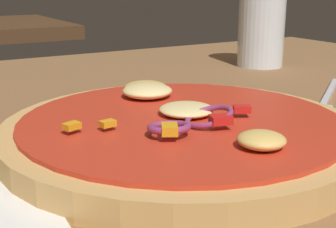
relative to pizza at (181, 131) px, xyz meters
name	(u,v)px	position (x,y,z in m)	size (l,w,h in m)	color
dining_table	(186,164)	(0.01, 0.00, -0.03)	(1.12, 0.92, 0.04)	brown
pizza	(181,131)	(0.00, 0.00, 0.00)	(0.27, 0.27, 0.03)	tan
fork	(326,100)	(0.20, 0.04, -0.01)	(0.16, 0.12, 0.01)	silver
beer_glass	(261,32)	(0.28, 0.23, 0.04)	(0.06, 0.06, 0.11)	silver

